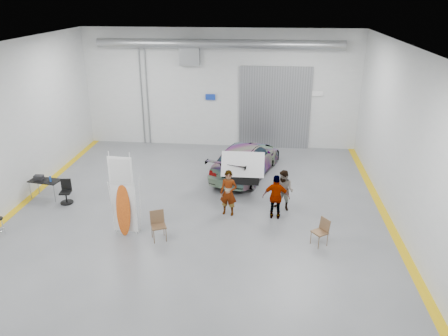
# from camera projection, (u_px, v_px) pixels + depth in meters

# --- Properties ---
(ground) EXTENTS (16.00, 16.00, 0.00)m
(ground) POSITION_uv_depth(u_px,v_px,m) (197.00, 216.00, 15.93)
(ground) COLOR #5C5E63
(ground) RESTS_ON ground
(room_shell) EXTENTS (14.02, 16.18, 6.01)m
(room_shell) POSITION_uv_depth(u_px,v_px,m) (210.00, 93.00, 16.42)
(room_shell) COLOR silver
(room_shell) RESTS_ON ground
(sedan_car) EXTENTS (3.39, 5.32, 1.43)m
(sedan_car) POSITION_uv_depth(u_px,v_px,m) (246.00, 159.00, 19.35)
(sedan_car) COLOR silver
(sedan_car) RESTS_ON ground
(person_a) EXTENTS (0.69, 0.51, 1.72)m
(person_a) POSITION_uv_depth(u_px,v_px,m) (229.00, 193.00, 15.77)
(person_a) COLOR brown
(person_a) RESTS_ON ground
(person_b) EXTENTS (0.95, 0.87, 1.56)m
(person_b) POSITION_uv_depth(u_px,v_px,m) (284.00, 190.00, 16.15)
(person_b) COLOR teal
(person_b) RESTS_ON ground
(person_c) EXTENTS (0.99, 0.48, 1.66)m
(person_c) POSITION_uv_depth(u_px,v_px,m) (276.00, 197.00, 15.51)
(person_c) COLOR #A04C35
(person_c) RESTS_ON ground
(surfboard_display) EXTENTS (0.84, 0.26, 2.95)m
(surfboard_display) POSITION_uv_depth(u_px,v_px,m) (123.00, 202.00, 14.31)
(surfboard_display) COLOR white
(surfboard_display) RESTS_ON ground
(folding_chair_near) EXTENTS (0.61, 0.65, 0.98)m
(folding_chair_near) POSITION_uv_depth(u_px,v_px,m) (159.00, 231.00, 14.34)
(folding_chair_near) COLOR brown
(folding_chair_near) RESTS_ON ground
(folding_chair_far) EXTENTS (0.59, 0.69, 0.90)m
(folding_chair_far) POSITION_uv_depth(u_px,v_px,m) (319.00, 237.00, 14.04)
(folding_chair_far) COLOR brown
(folding_chair_far) RESTS_ON ground
(shop_stool) EXTENTS (0.32, 0.32, 0.62)m
(shop_stool) POSITION_uv_depth(u_px,v_px,m) (0.00, 226.00, 14.61)
(shop_stool) COLOR black
(shop_stool) RESTS_ON ground
(work_table) EXTENTS (1.27, 0.78, 0.97)m
(work_table) POSITION_uv_depth(u_px,v_px,m) (43.00, 180.00, 17.11)
(work_table) COLOR gray
(work_table) RESTS_ON ground
(office_chair) EXTENTS (0.49, 0.49, 0.93)m
(office_chair) POSITION_uv_depth(u_px,v_px,m) (66.00, 193.00, 16.82)
(office_chair) COLOR black
(office_chair) RESTS_ON ground
(trunk_lid) EXTENTS (1.67, 1.02, 0.04)m
(trunk_lid) POSITION_uv_depth(u_px,v_px,m) (243.00, 162.00, 17.02)
(trunk_lid) COLOR silver
(trunk_lid) RESTS_ON sedan_car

